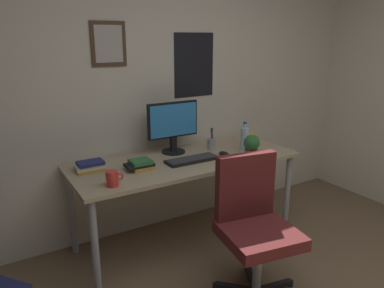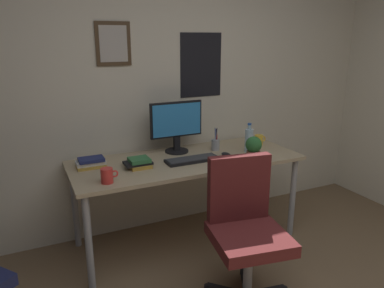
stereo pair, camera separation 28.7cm
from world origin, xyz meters
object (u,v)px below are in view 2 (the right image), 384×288
potted_plant (253,148)px  water_bottle (249,140)px  monitor (176,125)px  keyboard (192,160)px  book_stack_left (139,163)px  book_stack_right (91,163)px  coffee_mug_near (107,176)px  computer_mouse (226,155)px  office_chair (245,223)px  coffee_mug_far (259,140)px  pen_cup (216,144)px

potted_plant → water_bottle: bearing=65.8°
monitor → keyboard: monitor is taller
book_stack_left → book_stack_right: bearing=152.3°
book_stack_right → book_stack_left: bearing=-27.7°
keyboard → coffee_mug_near: bearing=-166.7°
computer_mouse → coffee_mug_near: (-1.01, -0.15, 0.03)m
keyboard → potted_plant: potted_plant is taller
computer_mouse → book_stack_left: (-0.73, 0.05, 0.02)m
keyboard → water_bottle: 0.55m
office_chair → monitor: size_ratio=2.07×
computer_mouse → water_bottle: 0.26m
monitor → computer_mouse: 0.49m
water_bottle → potted_plant: (-0.09, -0.20, -0.00)m
water_bottle → book_stack_left: water_bottle is taller
potted_plant → book_stack_right: (-1.21, 0.39, -0.07)m
keyboard → coffee_mug_near: (-0.71, -0.17, 0.04)m
potted_plant → keyboard: bearing=158.0°
water_bottle → monitor: bearing=154.8°
office_chair → keyboard: bearing=93.4°
water_bottle → book_stack_left: bearing=179.2°
office_chair → computer_mouse: (0.26, 0.69, 0.23)m
coffee_mug_far → book_stack_left: bearing=-173.7°
coffee_mug_near → book_stack_left: (0.29, 0.20, -0.01)m
office_chair → book_stack_left: (-0.47, 0.75, 0.25)m
office_chair → computer_mouse: bearing=69.6°
potted_plant → book_stack_left: 0.91m
office_chair → keyboard: (-0.04, 0.72, 0.22)m
potted_plant → book_stack_right: size_ratio=0.91×
book_stack_right → computer_mouse: bearing=-12.0°
monitor → book_stack_right: bearing=-173.9°
potted_plant → book_stack_left: size_ratio=0.95×
coffee_mug_near → potted_plant: potted_plant is taller
monitor → computer_mouse: monitor is taller
book_stack_right → keyboard: bearing=-15.1°
pen_cup → book_stack_left: 0.76m
water_bottle → pen_cup: (-0.23, 0.17, -0.05)m
monitor → book_stack_left: 0.52m
coffee_mug_far → monitor: bearing=171.2°
coffee_mug_far → potted_plant: (-0.30, -0.35, 0.06)m
coffee_mug_far → book_stack_left: coffee_mug_far is taller
keyboard → pen_cup: pen_cup is taller
office_chair → water_bottle: (0.50, 0.73, 0.32)m
computer_mouse → pen_cup: (0.01, 0.21, 0.04)m
computer_mouse → pen_cup: pen_cup is taller
coffee_mug_near → pen_cup: pen_cup is taller
book_stack_right → pen_cup: bearing=-1.0°
office_chair → coffee_mug_far: size_ratio=8.42×
coffee_mug_far → pen_cup: pen_cup is taller
office_chair → book_stack_right: 1.24m
monitor → book_stack_left: bearing=-148.8°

